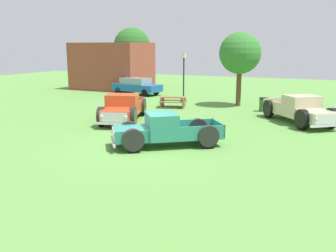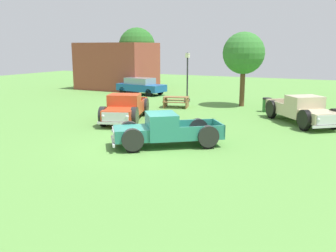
% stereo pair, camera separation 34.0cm
% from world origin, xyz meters
% --- Properties ---
extents(ground_plane, '(80.00, 80.00, 0.00)m').
position_xyz_m(ground_plane, '(0.00, 0.00, 0.00)').
color(ground_plane, '#5B9342').
extents(pickup_truck_foreground, '(4.88, 4.27, 1.48)m').
position_xyz_m(pickup_truck_foreground, '(0.61, 0.47, 0.71)').
color(pickup_truck_foreground, '#2D8475').
rests_on(pickup_truck_foreground, ground_plane).
extents(pickup_truck_behind_left, '(3.56, 5.59, 1.61)m').
position_xyz_m(pickup_truck_behind_left, '(-3.81, 4.45, 0.77)').
color(pickup_truck_behind_left, '#D14723').
rests_on(pickup_truck_behind_left, ground_plane).
extents(pickup_truck_behind_right, '(4.77, 5.28, 1.62)m').
position_xyz_m(pickup_truck_behind_right, '(5.74, 8.24, 0.77)').
color(pickup_truck_behind_right, '#C6B793').
rests_on(pickup_truck_behind_right, ground_plane).
extents(sedan_distant_a, '(4.80, 2.55, 1.52)m').
position_xyz_m(sedan_distant_a, '(-9.44, 16.00, 0.80)').
color(sedan_distant_a, '#195699').
rests_on(sedan_distant_a, ground_plane).
extents(lamp_post_near, '(0.36, 0.36, 3.90)m').
position_xyz_m(lamp_post_near, '(-3.75, 13.58, 2.05)').
color(lamp_post_near, '#2D2D33').
rests_on(lamp_post_near, ground_plane).
extents(picnic_table, '(2.14, 1.92, 0.78)m').
position_xyz_m(picnic_table, '(-3.32, 10.57, 0.49)').
color(picnic_table, olive).
rests_on(picnic_table, ground_plane).
extents(trash_can, '(0.59, 0.59, 0.95)m').
position_xyz_m(trash_can, '(2.97, 11.55, 0.48)').
color(trash_can, '#2D6B2D').
rests_on(trash_can, ground_plane).
extents(oak_tree_east, '(3.85, 3.85, 6.31)m').
position_xyz_m(oak_tree_east, '(-12.85, 21.14, 4.37)').
color(oak_tree_east, brown).
rests_on(oak_tree_east, ground_plane).
extents(oak_tree_center, '(3.02, 3.02, 5.38)m').
position_xyz_m(oak_tree_center, '(0.79, 13.26, 3.84)').
color(oak_tree_center, brown).
rests_on(oak_tree_center, ground_plane).
extents(brick_pavilion, '(7.38, 5.19, 4.71)m').
position_xyz_m(brick_pavilion, '(-14.00, 19.00, 2.36)').
color(brick_pavilion, brown).
rests_on(brick_pavilion, ground_plane).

